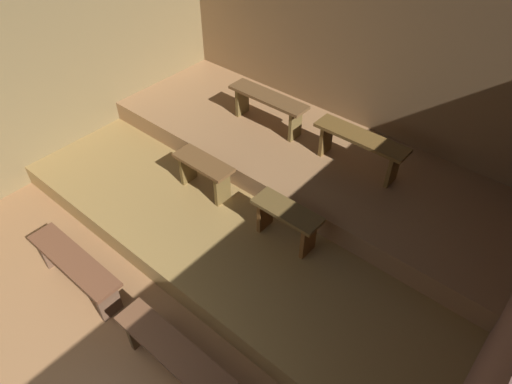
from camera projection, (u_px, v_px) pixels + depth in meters
ground at (218, 253)px, 5.57m from camera, size 6.61×6.24×0.08m
wall_back at (352, 69)px, 6.19m from camera, size 6.61×0.06×2.69m
wall_left at (53, 75)px, 6.05m from camera, size 0.06×6.24×2.69m
wall_right at (505, 333)px, 3.22m from camera, size 0.06×6.24×2.69m
platform_lower at (268, 202)px, 5.98m from camera, size 5.81×3.53×0.29m
platform_middle at (305, 156)px, 6.24m from camera, size 5.81×1.92×0.29m
bench_floor_left at (75, 266)px, 4.90m from camera, size 1.32×0.31×0.48m
bench_floor_right at (174, 355)px, 4.14m from camera, size 1.32×0.31×0.48m
bench_lower_left at (204, 170)px, 5.70m from camera, size 0.82×0.31×0.48m
bench_lower_right at (287, 218)px, 5.08m from camera, size 0.82×0.31×0.48m
bench_middle_left at (268, 103)px, 6.30m from camera, size 1.21×0.31×0.48m
bench_middle_right at (360, 144)px, 5.60m from camera, size 1.21×0.31×0.48m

